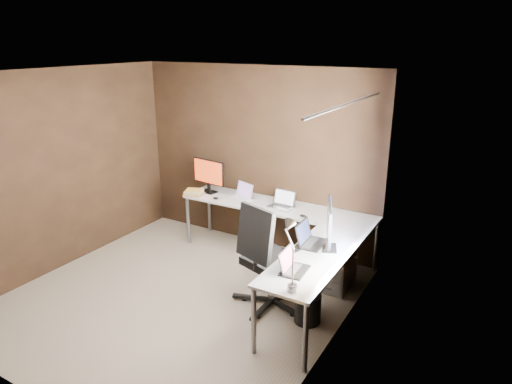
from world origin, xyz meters
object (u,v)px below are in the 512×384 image
(wastebasket, at_px, (308,308))
(monitor_left, at_px, (209,174))
(office_chair, at_px, (269,277))
(laptop_white, at_px, (242,195))
(laptop_silver, at_px, (282,203))
(laptop_black_big, at_px, (309,239))
(monitor_right, at_px, (329,223))
(laptop_black_small, at_px, (292,266))
(desk_lamp, at_px, (290,246))
(book_stack, at_px, (194,192))
(drawer_pedestal, at_px, (334,262))

(wastebasket, bearing_deg, monitor_left, 149.96)
(wastebasket, bearing_deg, office_chair, 171.65)
(laptop_white, xyz_separation_m, laptop_silver, (0.63, -0.02, 0.00))
(laptop_black_big, bearing_deg, laptop_silver, 37.43)
(wastebasket, bearing_deg, laptop_black_big, 116.13)
(monitor_right, xyz_separation_m, wastebasket, (-0.07, -0.31, -0.86))
(laptop_black_small, height_order, desk_lamp, desk_lamp)
(monitor_right, distance_m, laptop_silver, 1.34)
(monitor_left, bearing_deg, book_stack, -107.10)
(drawer_pedestal, bearing_deg, monitor_left, 169.75)
(laptop_white, distance_m, desk_lamp, 2.43)
(laptop_silver, xyz_separation_m, laptop_black_small, (0.86, -1.50, -0.00))
(laptop_silver, bearing_deg, drawer_pedestal, -16.05)
(monitor_left, bearing_deg, laptop_black_big, -17.04)
(monitor_left, height_order, laptop_black_big, monitor_left)
(laptop_white, bearing_deg, monitor_left, -161.18)
(laptop_silver, bearing_deg, laptop_white, -176.09)
(laptop_black_small, bearing_deg, laptop_white, 40.29)
(desk_lamp, height_order, office_chair, desk_lamp)
(monitor_left, relative_size, monitor_right, 0.95)
(book_stack, height_order, desk_lamp, desk_lamp)
(office_chair, bearing_deg, wastebasket, 9.58)
(laptop_black_small, xyz_separation_m, book_stack, (-2.15, 1.31, -0.01))
(laptop_silver, height_order, wastebasket, laptop_silver)
(monitor_left, bearing_deg, laptop_white, 7.22)
(desk_lamp, distance_m, wastebasket, 1.13)
(monitor_left, xyz_separation_m, book_stack, (-0.10, -0.22, -0.23))
(monitor_right, xyz_separation_m, laptop_white, (-1.61, 0.90, -0.24))
(monitor_right, bearing_deg, office_chair, 89.83)
(drawer_pedestal, xyz_separation_m, wastebasket, (0.04, -0.84, -0.14))
(monitor_right, bearing_deg, laptop_black_big, 64.54)
(laptop_black_small, xyz_separation_m, wastebasket, (0.05, 0.31, -0.62))
(laptop_black_small, xyz_separation_m, desk_lamp, (0.10, -0.27, 0.35))
(laptop_white, relative_size, book_stack, 1.29)
(monitor_left, relative_size, laptop_white, 1.48)
(monitor_left, xyz_separation_m, wastebasket, (2.10, -1.21, -0.84))
(laptop_silver, xyz_separation_m, laptop_black_big, (0.75, -0.87, 0.00))
(laptop_white, xyz_separation_m, office_chair, (1.05, -1.14, -0.42))
(drawer_pedestal, distance_m, laptop_black_big, 0.72)
(laptop_silver, distance_m, book_stack, 1.31)
(laptop_silver, height_order, office_chair, office_chair)
(drawer_pedestal, bearing_deg, laptop_white, 166.27)
(monitor_right, height_order, laptop_silver, monitor_right)
(monitor_right, relative_size, book_stack, 2.02)
(drawer_pedestal, bearing_deg, laptop_black_big, -102.27)
(drawer_pedestal, bearing_deg, office_chair, -120.65)
(monitor_left, height_order, wastebasket, monitor_left)
(drawer_pedestal, relative_size, monitor_left, 1.10)
(laptop_white, relative_size, wastebasket, 1.17)
(drawer_pedestal, distance_m, laptop_silver, 1.05)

